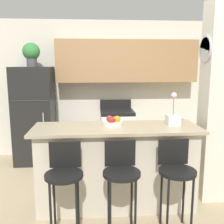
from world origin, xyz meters
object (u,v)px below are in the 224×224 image
object	(u,v)px
refrigerator	(35,115)
stove_range	(117,134)
bar_stool_right	(176,172)
fruit_bowl	(113,122)
potted_plant_on_fridge	(31,53)
bar_stool_left	(64,175)
bar_stool_mid	(121,173)
trash_bin	(66,154)
orchid_vase	(173,117)

from	to	relation	value
refrigerator	stove_range	world-z (taller)	refrigerator
stove_range	bar_stool_right	size ratio (longest dim) A/B	1.12
bar_stool_right	fruit_bowl	bearing A→B (deg)	135.82
stove_range	potted_plant_on_fridge	size ratio (longest dim) A/B	2.63
bar_stool_left	bar_stool_right	xyz separation A→B (m)	(1.15, 0.00, 0.00)
bar_stool_left	bar_stool_mid	size ratio (longest dim) A/B	1.00
stove_range	bar_stool_mid	xyz separation A→B (m)	(-0.17, -2.21, 0.18)
refrigerator	stove_range	xyz separation A→B (m)	(1.48, 0.04, -0.39)
fruit_bowl	trash_bin	bearing A→B (deg)	118.35
orchid_vase	trash_bin	bearing A→B (deg)	136.63
refrigerator	bar_stool_left	bearing A→B (deg)	-71.21
orchid_vase	fruit_bowl	xyz separation A→B (m)	(-0.74, 0.04, -0.05)
stove_range	bar_stool_left	distance (m)	2.34
bar_stool_left	orchid_vase	bearing A→B (deg)	23.58
potted_plant_on_fridge	fruit_bowl	bearing A→B (deg)	-50.93
bar_stool_mid	orchid_vase	xyz separation A→B (m)	(0.70, 0.55, 0.46)
bar_stool_mid	potted_plant_on_fridge	world-z (taller)	potted_plant_on_fridge
stove_range	trash_bin	world-z (taller)	stove_range
bar_stool_mid	potted_plant_on_fridge	size ratio (longest dim) A/B	2.36
bar_stool_right	trash_bin	bearing A→B (deg)	124.66
bar_stool_left	bar_stool_mid	distance (m)	0.58
bar_stool_right	orchid_vase	xyz separation A→B (m)	(0.12, 0.55, 0.46)
bar_stool_left	potted_plant_on_fridge	bearing A→B (deg)	108.79
orchid_vase	trash_bin	size ratio (longest dim) A/B	1.06
orchid_vase	potted_plant_on_fridge	bearing A→B (deg)	141.28
refrigerator	trash_bin	world-z (taller)	refrigerator
bar_stool_right	fruit_bowl	size ratio (longest dim) A/B	3.86
bar_stool_left	orchid_vase	xyz separation A→B (m)	(1.27, 0.55, 0.46)
stove_range	fruit_bowl	size ratio (longest dim) A/B	4.31
refrigerator	potted_plant_on_fridge	xyz separation A→B (m)	(-0.00, 0.00, 1.08)
bar_stool_right	trash_bin	world-z (taller)	bar_stool_right
refrigerator	bar_stool_mid	bearing A→B (deg)	-58.78
refrigerator	bar_stool_mid	world-z (taller)	refrigerator
refrigerator	fruit_bowl	distance (m)	2.03
potted_plant_on_fridge	trash_bin	bearing A→B (deg)	-23.03
orchid_vase	bar_stool_mid	bearing A→B (deg)	-141.43
stove_range	fruit_bowl	distance (m)	1.73
stove_range	trash_bin	xyz separation A→B (m)	(-0.92, -0.28, -0.27)
refrigerator	orchid_vase	world-z (taller)	refrigerator
refrigerator	bar_stool_left	distance (m)	2.29
bar_stool_mid	bar_stool_left	bearing A→B (deg)	180.00
bar_stool_right	orchid_vase	world-z (taller)	orchid_vase
bar_stool_mid	fruit_bowl	bearing A→B (deg)	93.88
stove_range	orchid_vase	xyz separation A→B (m)	(0.53, -1.65, 0.64)
stove_range	fruit_bowl	world-z (taller)	fruit_bowl
refrigerator	bar_stool_right	world-z (taller)	refrigerator
trash_bin	stove_range	bearing A→B (deg)	16.80
fruit_bowl	trash_bin	distance (m)	1.74
bar_stool_right	trash_bin	xyz separation A→B (m)	(-1.33, 1.93, -0.45)
refrigerator	bar_stool_mid	distance (m)	2.54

